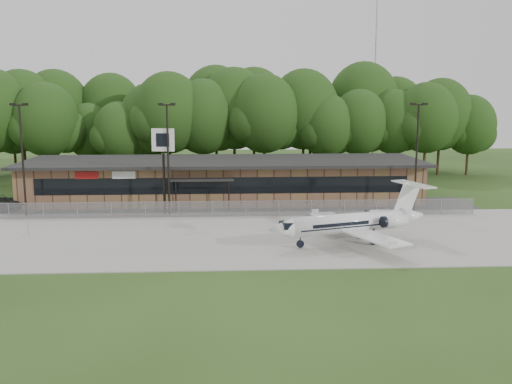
{
  "coord_description": "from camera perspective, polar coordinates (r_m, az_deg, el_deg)",
  "views": [
    {
      "loc": [
        0.29,
        -35.47,
        10.91
      ],
      "look_at": [
        2.78,
        12.0,
        2.82
      ],
      "focal_mm": 40.0,
      "sensor_mm": 36.0,
      "label": 1
    }
  ],
  "objects": [
    {
      "name": "light_pole_mid",
      "position": [
        52.47,
        -8.8,
        4.15
      ],
      "size": [
        1.55,
        0.3,
        10.23
      ],
      "color": "black",
      "rests_on": "ground"
    },
    {
      "name": "business_jet",
      "position": [
        42.77,
        9.68,
        -3.11
      ],
      "size": [
        12.85,
        11.52,
        4.37
      ],
      "rotation": [
        0.0,
        0.0,
        0.31
      ],
      "color": "white",
      "rests_on": "ground"
    },
    {
      "name": "parking_lot",
      "position": [
        56.04,
        -3.24,
        -1.56
      ],
      "size": [
        50.0,
        9.0,
        0.06
      ],
      "primitive_type": "cube",
      "color": "#383835",
      "rests_on": "ground"
    },
    {
      "name": "fence",
      "position": [
        51.48,
        -3.27,
        -1.72
      ],
      "size": [
        46.0,
        0.04,
        1.52
      ],
      "color": "gray",
      "rests_on": "ground"
    },
    {
      "name": "radio_mast",
      "position": [
        86.26,
        11.77,
        10.51
      ],
      "size": [
        0.2,
        0.2,
        25.0
      ],
      "primitive_type": "cylinder",
      "color": "gray",
      "rests_on": "ground"
    },
    {
      "name": "pole_sign",
      "position": [
        52.8,
        -9.27,
        4.27
      ],
      "size": [
        2.09,
        0.58,
        7.94
      ],
      "rotation": [
        0.0,
        0.0,
        -0.17
      ],
      "color": "black",
      "rests_on": "ground"
    },
    {
      "name": "light_pole_right",
      "position": [
        55.13,
        15.79,
        4.16
      ],
      "size": [
        1.55,
        0.3,
        10.23
      ],
      "color": "black",
      "rests_on": "ground"
    },
    {
      "name": "light_pole_left",
      "position": [
        55.31,
        -22.35,
        3.81
      ],
      "size": [
        1.55,
        0.3,
        10.23
      ],
      "color": "black",
      "rests_on": "ground"
    },
    {
      "name": "apron",
      "position": [
        44.81,
        -3.29,
        -4.4
      ],
      "size": [
        64.0,
        18.0,
        0.08
      ],
      "primitive_type": "cube",
      "color": "#9E9B93",
      "rests_on": "ground"
    },
    {
      "name": "terminal",
      "position": [
        60.05,
        -3.25,
        1.28
      ],
      "size": [
        41.0,
        11.65,
        4.3
      ],
      "color": "brown",
      "rests_on": "ground"
    },
    {
      "name": "ground",
      "position": [
        37.11,
        -3.34,
        -7.46
      ],
      "size": [
        160.0,
        160.0,
        0.0
      ],
      "primitive_type": "plane",
      "color": "#284217",
      "rests_on": "ground"
    },
    {
      "name": "treeline",
      "position": [
        77.54,
        -3.24,
        7.12
      ],
      "size": [
        72.0,
        12.0,
        15.0
      ],
      "primitive_type": null,
      "color": "#193D13",
      "rests_on": "ground"
    }
  ]
}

